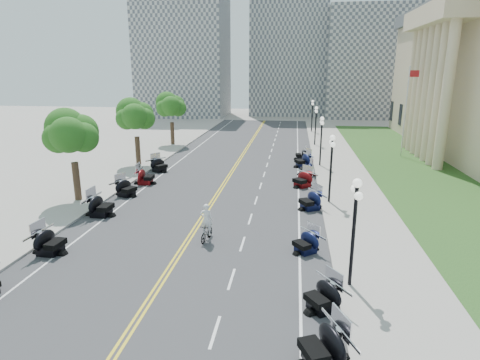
{
  "coord_description": "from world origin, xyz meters",
  "views": [
    {
      "loc": [
        5.88,
        -24.76,
        9.46
      ],
      "look_at": [
        2.19,
        2.4,
        2.0
      ],
      "focal_mm": 30.0,
      "sensor_mm": 36.0,
      "label": 1
    }
  ],
  "objects_px": {
    "motorcycle_n_3": "(323,295)",
    "bicycle": "(207,232)",
    "flagpole": "(405,113)",
    "cyclist_rider": "(206,209)"
  },
  "relations": [
    {
      "from": "motorcycle_n_3",
      "to": "bicycle",
      "type": "xyz_separation_m",
      "value": [
        -6.18,
        6.18,
        -0.17
      ]
    },
    {
      "from": "flagpole",
      "to": "motorcycle_n_3",
      "type": "relative_size",
      "value": 5.22
    },
    {
      "from": "bicycle",
      "to": "cyclist_rider",
      "type": "bearing_deg",
      "value": 0.0
    },
    {
      "from": "flagpole",
      "to": "cyclist_rider",
      "type": "height_order",
      "value": "flagpole"
    },
    {
      "from": "motorcycle_n_3",
      "to": "bicycle",
      "type": "distance_m",
      "value": 8.74
    },
    {
      "from": "motorcycle_n_3",
      "to": "bicycle",
      "type": "relative_size",
      "value": 1.14
    },
    {
      "from": "bicycle",
      "to": "flagpole",
      "type": "bearing_deg",
      "value": 66.34
    },
    {
      "from": "bicycle",
      "to": "cyclist_rider",
      "type": "relative_size",
      "value": 0.89
    },
    {
      "from": "flagpole",
      "to": "motorcycle_n_3",
      "type": "bearing_deg",
      "value": -108.55
    },
    {
      "from": "flagpole",
      "to": "bicycle",
      "type": "bearing_deg",
      "value": -123.24
    }
  ]
}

